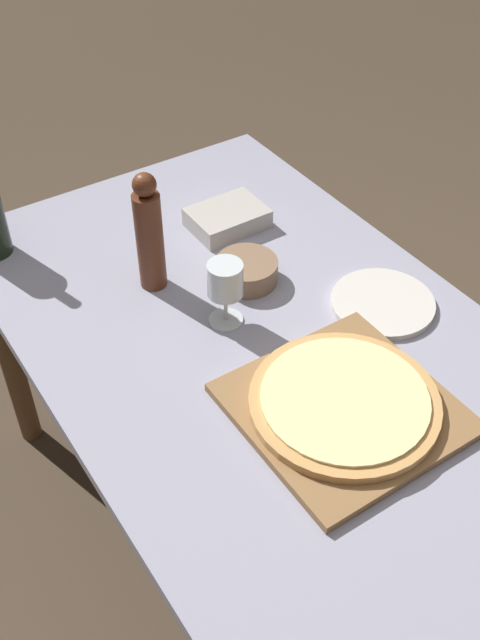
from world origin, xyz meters
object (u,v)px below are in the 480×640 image
Objects in this scene: pepper_mill at (149,234)px; wine_glass at (225,282)px; small_bowl at (247,271)px; pizza at (344,401)px.

pepper_mill is 1.89× the size of wine_glass.
pepper_mill is at bearing 109.49° from wine_glass.
small_bowl is (0.18, -0.10, -0.11)m from pepper_mill.
pepper_mill is at bearing 150.05° from small_bowl.
pizza is at bearing -81.98° from wine_glass.
wine_glass is at bearing 98.02° from pizza.
pepper_mill is 0.20m from wine_glass.
small_bowl is at bearing -29.95° from pepper_mill.
pizza is 0.42m from small_bowl.
pepper_mill is 0.23m from small_bowl.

